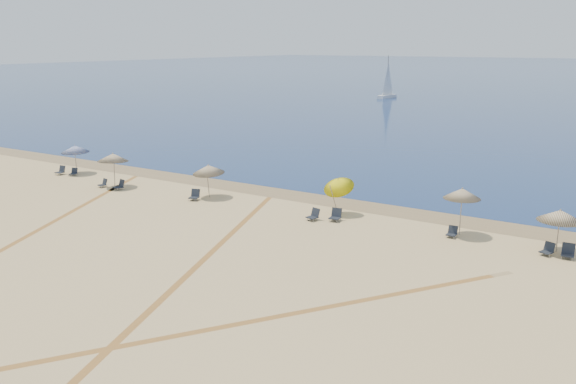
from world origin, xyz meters
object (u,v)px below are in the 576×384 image
at_px(umbrella_0, 75,149).
at_px(chair_9, 568,252).
at_px(chair_5, 314,215).
at_px(chair_8, 548,250).
at_px(umbrella_5, 560,216).
at_px(chair_0, 61,171).
at_px(umbrella_2, 208,169).
at_px(chair_4, 195,195).
at_px(sailboat_1, 388,85).
at_px(umbrella_4, 462,194).
at_px(chair_6, 336,215).
at_px(chair_7, 452,232).
at_px(chair_1, 74,172).
at_px(chair_2, 103,183).
at_px(chair_3, 120,185).
at_px(umbrella_3, 338,184).
at_px(umbrella_1, 113,157).

relative_size(umbrella_0, chair_9, 3.17).
relative_size(chair_5, chair_8, 1.04).
height_order(umbrella_5, chair_0, umbrella_5).
distance_m(umbrella_2, chair_4, 1.98).
bearing_deg(chair_8, sailboat_1, 139.44).
height_order(umbrella_4, chair_6, umbrella_4).
height_order(chair_4, chair_7, chair_4).
bearing_deg(sailboat_1, chair_9, -55.57).
distance_m(umbrella_2, umbrella_5, 21.67).
height_order(chair_0, chair_1, chair_0).
xyz_separation_m(umbrella_4, chair_2, (-25.08, -2.56, -2.04)).
bearing_deg(umbrella_4, chair_3, -173.96).
height_order(umbrella_0, chair_7, umbrella_0).
bearing_deg(umbrella_2, umbrella_0, 178.67).
bearing_deg(sailboat_1, chair_0, -80.69).
height_order(umbrella_2, umbrella_3, umbrella_3).
height_order(chair_6, sailboat_1, sailboat_1).
height_order(umbrella_3, sailboat_1, sailboat_1).
distance_m(chair_1, chair_4, 13.03).
xyz_separation_m(chair_0, chair_1, (1.18, 0.29, -0.04)).
bearing_deg(chair_4, chair_2, 167.97).
bearing_deg(chair_8, umbrella_5, 89.11).
xyz_separation_m(umbrella_2, chair_9, (22.27, -0.06, -1.61)).
distance_m(umbrella_0, umbrella_5, 35.42).
distance_m(chair_5, chair_6, 1.29).
relative_size(chair_3, chair_6, 1.04).
bearing_deg(umbrella_1, umbrella_0, 165.04).
height_order(umbrella_1, sailboat_1, sailboat_1).
relative_size(chair_0, chair_9, 0.96).
xyz_separation_m(chair_1, chair_5, (21.99, -0.67, 0.05)).
height_order(umbrella_2, chair_5, umbrella_2).
height_order(chair_5, chair_7, chair_5).
bearing_deg(chair_8, chair_7, -162.34).
bearing_deg(umbrella_2, chair_4, -106.59).
height_order(chair_3, chair_5, chair_3).
bearing_deg(umbrella_2, chair_8, -0.38).
bearing_deg(chair_7, chair_4, -175.76).
xyz_separation_m(umbrella_0, chair_6, (23.57, -0.73, -1.65)).
distance_m(chair_2, chair_7, 24.94).
xyz_separation_m(umbrella_3, chair_1, (-22.62, -1.13, -1.64)).
distance_m(chair_0, chair_4, 14.19).
xyz_separation_m(chair_3, chair_8, (28.09, 1.56, -0.03)).
height_order(umbrella_0, chair_9, umbrella_0).
relative_size(umbrella_1, chair_7, 4.19).
height_order(umbrella_2, chair_9, umbrella_2).
relative_size(umbrella_5, chair_8, 2.90).
relative_size(umbrella_0, chair_3, 2.85).
xyz_separation_m(chair_4, sailboat_1, (-18.84, 77.04, 2.04)).
bearing_deg(chair_6, umbrella_3, 105.32).
xyz_separation_m(chair_5, chair_6, (1.15, 0.57, 0.01)).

